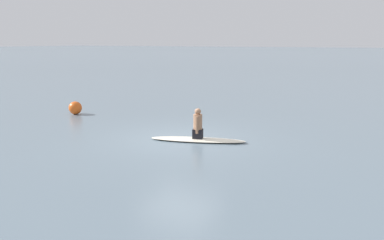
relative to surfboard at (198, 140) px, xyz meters
name	(u,v)px	position (x,y,z in m)	size (l,w,h in m)	color
ground_plane	(179,139)	(-0.05, 0.65, -0.05)	(400.00, 400.00, 0.00)	slate
surfboard	(198,140)	(0.00, 0.00, 0.00)	(3.05, 0.64, 0.09)	silver
person_paddler	(198,125)	(0.00, 0.00, 0.48)	(0.42, 0.38, 0.96)	black
buoy_marker	(75,108)	(1.64, 6.85, 0.24)	(0.56, 0.56, 0.56)	#E55919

